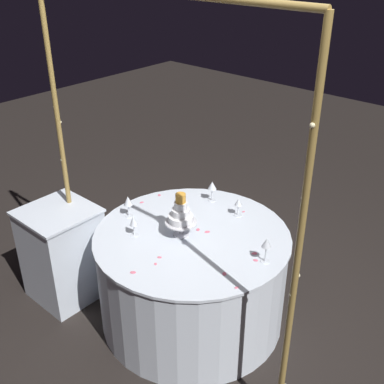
% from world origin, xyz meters
% --- Properties ---
extents(ground_plane, '(12.00, 12.00, 0.00)m').
position_xyz_m(ground_plane, '(0.00, 0.00, 0.00)').
color(ground_plane, black).
extents(decorative_arch, '(2.00, 0.06, 2.34)m').
position_xyz_m(decorative_arch, '(-0.00, 0.32, 1.50)').
color(decorative_arch, olive).
rests_on(decorative_arch, ground).
extents(main_table, '(1.37, 1.37, 0.74)m').
position_xyz_m(main_table, '(0.00, 0.00, 0.37)').
color(main_table, silver).
rests_on(main_table, ground).
extents(side_table, '(0.52, 0.52, 0.77)m').
position_xyz_m(side_table, '(0.93, 0.46, 0.39)').
color(side_table, silver).
rests_on(side_table, ground).
extents(tiered_cake, '(0.22, 0.22, 0.32)m').
position_xyz_m(tiered_cake, '(0.06, 0.05, 0.90)').
color(tiered_cake, silver).
rests_on(tiered_cake, main_table).
extents(wine_glass_0, '(0.07, 0.07, 0.17)m').
position_xyz_m(wine_glass_0, '(0.20, -0.46, 0.87)').
color(wine_glass_0, silver).
rests_on(wine_glass_0, main_table).
extents(wine_glass_1, '(0.06, 0.06, 0.16)m').
position_xyz_m(wine_glass_1, '(0.29, 0.27, 0.85)').
color(wine_glass_1, silver).
rests_on(wine_glass_1, main_table).
extents(wine_glass_2, '(0.07, 0.07, 0.16)m').
position_xyz_m(wine_glass_2, '(0.51, 0.12, 0.86)').
color(wine_glass_2, silver).
rests_on(wine_glass_2, main_table).
extents(wine_glass_3, '(0.06, 0.06, 0.17)m').
position_xyz_m(wine_glass_3, '(-0.55, -0.08, 0.87)').
color(wine_glass_3, silver).
rests_on(wine_glass_3, main_table).
extents(wine_glass_4, '(0.06, 0.06, 0.14)m').
position_xyz_m(wine_glass_4, '(-0.08, -0.42, 0.84)').
color(wine_glass_4, silver).
rests_on(wine_glass_4, main_table).
extents(rose_petal_0, '(0.04, 0.04, 0.00)m').
position_xyz_m(rose_petal_0, '(-0.44, 0.20, 0.74)').
color(rose_petal_0, '#EA6B84').
rests_on(rose_petal_0, main_table).
extents(rose_petal_1, '(0.04, 0.04, 0.00)m').
position_xyz_m(rose_petal_1, '(0.01, -0.07, 0.74)').
color(rose_petal_1, '#EA6B84').
rests_on(rose_petal_1, main_table).
extents(rose_petal_2, '(0.04, 0.03, 0.00)m').
position_xyz_m(rose_petal_2, '(-0.50, -0.04, 0.74)').
color(rose_petal_2, '#EA6B84').
rests_on(rose_petal_2, main_table).
extents(rose_petal_3, '(0.04, 0.04, 0.00)m').
position_xyz_m(rose_petal_3, '(0.59, -0.08, 0.74)').
color(rose_petal_3, '#EA6B84').
rests_on(rose_petal_3, main_table).
extents(rose_petal_4, '(0.05, 0.05, 0.00)m').
position_xyz_m(rose_petal_4, '(-0.45, -0.10, 0.74)').
color(rose_petal_4, '#EA6B84').
rests_on(rose_petal_4, main_table).
extents(rose_petal_5, '(0.03, 0.03, 0.00)m').
position_xyz_m(rose_petal_5, '(-0.57, 0.25, 0.74)').
color(rose_petal_5, '#EA6B84').
rests_on(rose_petal_5, main_table).
extents(rose_petal_6, '(0.05, 0.04, 0.00)m').
position_xyz_m(rose_petal_6, '(-0.01, 0.56, 0.74)').
color(rose_petal_6, '#EA6B84').
rests_on(rose_petal_6, main_table).
extents(rose_petal_7, '(0.02, 0.03, 0.00)m').
position_xyz_m(rose_petal_7, '(-0.08, -0.49, 0.74)').
color(rose_petal_7, '#EA6B84').
rests_on(rose_petal_7, main_table).
extents(rose_petal_8, '(0.03, 0.03, 0.00)m').
position_xyz_m(rose_petal_8, '(-0.05, 0.41, 0.74)').
color(rose_petal_8, '#EA6B84').
rests_on(rose_petal_8, main_table).
extents(rose_petal_9, '(0.04, 0.03, 0.00)m').
position_xyz_m(rose_petal_9, '(-0.02, 0.34, 0.74)').
color(rose_petal_9, '#EA6B84').
rests_on(rose_petal_9, main_table).
extents(rose_petal_10, '(0.04, 0.04, 0.00)m').
position_xyz_m(rose_petal_10, '(0.57, -0.25, 0.74)').
color(rose_petal_10, '#EA6B84').
rests_on(rose_petal_10, main_table).
extents(rose_petal_11, '(0.05, 0.05, 0.00)m').
position_xyz_m(rose_petal_11, '(-0.06, -0.09, 0.74)').
color(rose_petal_11, '#EA6B84').
rests_on(rose_petal_11, main_table).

